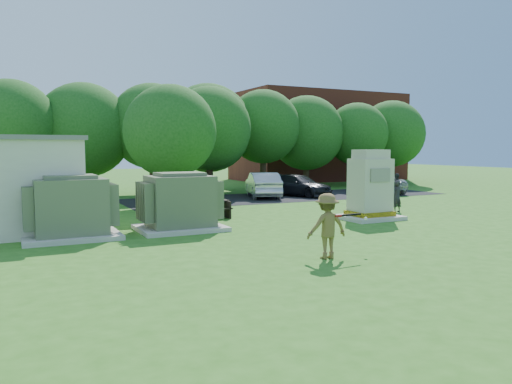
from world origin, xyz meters
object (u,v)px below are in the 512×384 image
generator_cabinet (370,189)px  picnic_table (208,207)px  person_by_generator (397,196)px  car_dark (298,185)px  transformer_right (180,203)px  car_silver_b (376,183)px  batter (327,226)px  transformer_left (71,209)px  person_walking_right (397,188)px  car_silver_a (263,185)px  car_white (187,189)px

generator_cabinet → picnic_table: generator_cabinet is taller
person_by_generator → car_dark: size_ratio=0.33×
transformer_right → car_silver_b: bearing=28.1°
person_by_generator → batter: bearing=33.7°
transformer_left → transformer_right: 3.70m
person_walking_right → picnic_table: bearing=-51.1°
generator_cabinet → car_silver_b: generator_cabinet is taller
transformer_right → generator_cabinet: (7.87, -0.88, 0.29)m
transformer_left → car_silver_a: 15.18m
transformer_right → person_walking_right: 13.53m
person_walking_right → car_silver_b: size_ratio=0.34×
batter → car_silver_b: batter is taller
picnic_table → car_dark: 10.87m
picnic_table → car_silver_b: 15.47m
transformer_left → car_silver_b: transformer_left is taller
person_walking_right → car_dark: person_walking_right is taller
transformer_left → car_white: transformer_left is taller
batter → car_silver_a: size_ratio=0.38×
generator_cabinet → person_by_generator: generator_cabinet is taller
batter → car_dark: 17.57m
picnic_table → person_walking_right: bearing=4.6°
car_white → car_silver_b: size_ratio=0.93×
person_by_generator → person_walking_right: (2.69, 2.97, 0.07)m
car_silver_a → car_silver_b: (7.96, -0.79, -0.10)m
picnic_table → car_silver_a: (6.21, 6.98, 0.28)m
transformer_right → picnic_table: 3.18m
batter → person_walking_right: batter is taller
picnic_table → person_walking_right: 11.16m
car_silver_a → picnic_table: bearing=66.3°
picnic_table → person_by_generator: bearing=-13.9°
person_by_generator → car_silver_a: car_silver_a is taller
batter → car_white: size_ratio=0.40×
generator_cabinet → person_walking_right: bearing=38.6°
transformer_left → car_silver_b: (19.87, 8.62, -0.32)m
picnic_table → car_white: bearing=79.2°
transformer_right → car_dark: size_ratio=0.67×
car_silver_a → car_silver_b: bearing=-167.7°
transformer_left → transformer_right: bearing=0.0°
batter → person_by_generator: batter is taller
generator_cabinet → car_dark: size_ratio=0.64×
transformer_right → batter: bearing=-71.9°
generator_cabinet → car_white: bearing=116.0°
transformer_right → car_white: bearing=69.8°
picnic_table → car_silver_b: size_ratio=0.37×
transformer_left → car_white: 11.12m
picnic_table → batter: batter is taller
batter → person_by_generator: (8.39, 6.58, -0.14)m
transformer_left → car_silver_b: 21.66m
picnic_table → person_by_generator: size_ratio=1.19×
person_walking_right → car_silver_a: bearing=-106.8°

